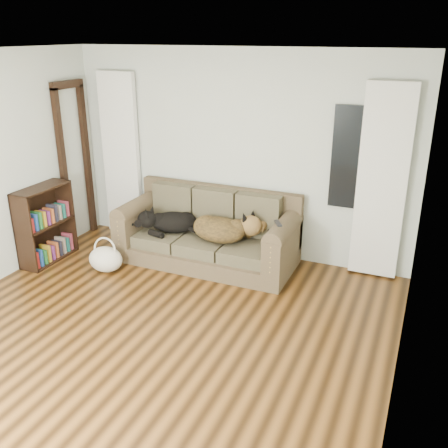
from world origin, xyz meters
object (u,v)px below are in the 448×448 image
at_px(sofa, 206,229).
at_px(dog_black_lab, 171,222).
at_px(bookshelf, 45,223).
at_px(dog_shepherd, 223,230).
at_px(tote_bag, 106,259).

relative_size(sofa, dog_black_lab, 3.67).
bearing_deg(sofa, bookshelf, -158.69).
bearing_deg(sofa, dog_black_lab, -177.09).
distance_m(dog_black_lab, bookshelf, 1.58).
bearing_deg(sofa, dog_shepherd, -8.32).
bearing_deg(bookshelf, tote_bag, 6.41).
bearing_deg(dog_black_lab, dog_shepherd, -12.20).
relative_size(dog_shepherd, tote_bag, 1.66).
height_order(sofa, dog_black_lab, sofa).
height_order(dog_black_lab, tote_bag, dog_black_lab).
height_order(tote_bag, bookshelf, bookshelf).
bearing_deg(tote_bag, dog_black_lab, 53.19).
relative_size(sofa, dog_shepherd, 3.08).
relative_size(dog_black_lab, bookshelf, 0.62).
distance_m(sofa, bookshelf, 2.04).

